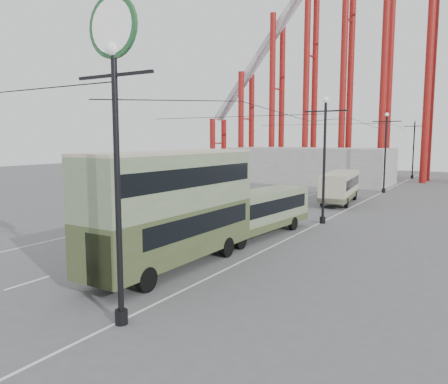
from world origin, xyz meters
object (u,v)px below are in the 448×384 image
Objects in this scene: lamp_post_near at (115,89)px; single_decker_cream at (340,186)px; pedestrian at (231,231)px; single_decker_green at (257,211)px; double_decker_bus at (174,203)px.

lamp_post_near is 32.81m from single_decker_cream.
single_decker_green is at bearing -126.11° from pedestrian.
single_decker_green is (-2.26, 14.58, -6.23)m from lamp_post_near.
single_decker_cream reaches higher than pedestrian.
single_decker_green is 2.95m from pedestrian.
double_decker_bus is 1.02× the size of single_decker_green.
single_decker_green is at bearing 88.39° from double_decker_bus.
double_decker_bus is at bearing 60.02° from pedestrian.
pedestrian is at bearing -98.73° from single_decker_cream.
single_decker_green is 1.05× the size of single_decker_cream.
pedestrian is at bearing -91.20° from single_decker_green.
double_decker_bus is 6.58× the size of pedestrian.
double_decker_bus is 25.96m from single_decker_cream.
single_decker_cream is (0.55, 25.91, -1.51)m from double_decker_bus.
single_decker_cream is at bearing 89.18° from double_decker_bus.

